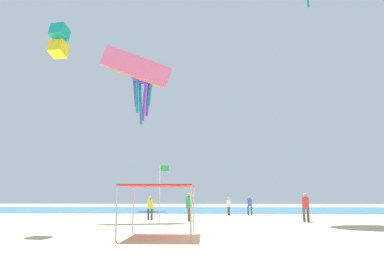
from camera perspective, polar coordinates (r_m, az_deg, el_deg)
ground at (r=15.98m, az=5.78°, el=-16.51°), size 110.00×110.00×0.10m
ocean_strip at (r=43.69m, az=3.45°, el=-12.33°), size 110.00×18.18×0.03m
canopy_tent at (r=15.98m, az=-5.23°, el=-8.86°), size 2.99×3.35×2.18m
person_near_tent at (r=32.07m, az=5.87°, el=-11.50°), size 0.37×0.41×1.57m
person_leftmost at (r=26.71m, az=-6.67°, el=-11.65°), size 0.40×0.40×1.69m
person_central at (r=25.04m, az=-0.48°, el=-11.54°), size 0.45×0.50×1.90m
person_rightmost at (r=32.75m, az=9.17°, el=-11.32°), size 0.43×0.39×1.65m
person_far_shore at (r=25.17m, az=17.65°, el=-11.09°), size 0.47×0.45×1.88m
banner_flag at (r=23.33m, az=-5.00°, el=-8.96°), size 0.61×0.06×3.64m
kite_box_teal at (r=22.86m, az=-20.43°, el=13.39°), size 1.03×1.17×2.00m
kite_parafoil_pink at (r=29.12m, az=-8.86°, el=10.11°), size 5.73×0.78×3.46m
kite_octopus_purple at (r=46.97m, az=-7.83°, el=8.47°), size 3.43×3.43×7.46m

